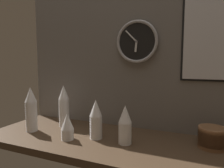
{
  "coord_description": "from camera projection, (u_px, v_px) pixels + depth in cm",
  "views": [
    {
      "loc": [
        39.06,
        -102.05,
        43.77
      ],
      "look_at": [
        -5.41,
        4.0,
        31.36
      ],
      "focal_mm": 32.0,
      "sensor_mm": 36.0,
      "label": 1
    }
  ],
  "objects": [
    {
      "name": "bowl_stack_far_right",
      "position": [
        212.0,
        137.0,
        1.02
      ],
      "size": [
        13.77,
        13.77,
        10.97
      ],
      "color": "brown",
      "rests_on": "ground_plane"
    },
    {
      "name": "ground_plane",
      "position": [
        118.0,
        143.0,
        1.14
      ],
      "size": [
        160.0,
        56.0,
        4.0
      ],
      "primitive_type": "cube",
      "color": "#4C3826"
    },
    {
      "name": "menu_board",
      "position": [
        218.0,
        29.0,
        1.1
      ],
      "size": [
        37.91,
        1.32,
        58.32
      ],
      "color": "black"
    },
    {
      "name": "cup_stack_far_left",
      "position": [
        31.0,
        109.0,
        1.27
      ],
      "size": [
        7.29,
        7.29,
        28.3
      ],
      "color": "white",
      "rests_on": "ground_plane"
    },
    {
      "name": "wall_tiled_back",
      "position": [
        133.0,
        49.0,
        1.32
      ],
      "size": [
        160.0,
        3.0,
        105.0
      ],
      "color": "slate",
      "rests_on": "ground_plane"
    },
    {
      "name": "cup_stack_center",
      "position": [
        96.0,
        119.0,
        1.15
      ],
      "size": [
        7.29,
        7.29,
        22.55
      ],
      "color": "white",
      "rests_on": "ground_plane"
    },
    {
      "name": "cup_stack_left",
      "position": [
        64.0,
        106.0,
        1.37
      ],
      "size": [
        7.29,
        7.29,
        28.3
      ],
      "color": "white",
      "rests_on": "ground_plane"
    },
    {
      "name": "cup_stack_center_left",
      "position": [
        67.0,
        126.0,
        1.14
      ],
      "size": [
        7.29,
        7.29,
        15.38
      ],
      "color": "white",
      "rests_on": "ground_plane"
    },
    {
      "name": "cup_stack_center_right",
      "position": [
        125.0,
        124.0,
        1.07
      ],
      "size": [
        7.29,
        7.29,
        21.12
      ],
      "color": "white",
      "rests_on": "ground_plane"
    },
    {
      "name": "wall_clock",
      "position": [
        137.0,
        42.0,
        1.27
      ],
      "size": [
        27.27,
        2.7,
        27.27
      ],
      "color": "black"
    }
  ]
}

